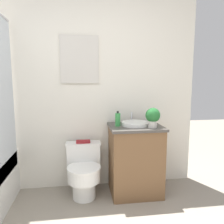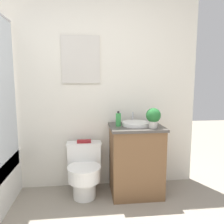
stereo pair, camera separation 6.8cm
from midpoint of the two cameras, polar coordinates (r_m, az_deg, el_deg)
The scene contains 7 objects.
wall_back at distance 2.71m, azimuth -14.10°, elevation 6.43°, with size 3.35×0.07×2.50m.
toilet at distance 2.62m, azimuth -8.13°, elevation -14.95°, with size 0.41×0.50×0.60m.
vanity at distance 2.64m, azimuth 5.30°, elevation -12.24°, with size 0.61×0.50×0.81m.
sink at distance 2.54m, azimuth 5.32°, elevation -3.02°, with size 0.32×0.36×0.13m.
soap_bottle at distance 2.48m, azimuth 0.74°, elevation -1.96°, with size 0.06×0.06×0.17m.
potted_plant at distance 2.42m, azimuth 9.82°, elevation -1.15°, with size 0.16×0.16×0.22m.
book_on_tank at distance 2.64m, azimuth -8.27°, elevation -7.66°, with size 0.17×0.10×0.02m.
Camera 1 is at (0.25, -0.81, 1.33)m, focal length 35.00 mm.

